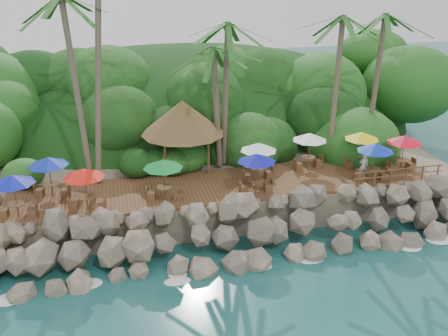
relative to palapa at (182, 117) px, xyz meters
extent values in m
plane|color=#19514F|center=(1.96, -9.35, -5.79)|extent=(140.00, 140.00, 0.00)
cube|color=gray|center=(1.96, 6.65, -4.74)|extent=(32.00, 25.20, 2.10)
ellipsoid|color=#143811|center=(1.96, 14.15, -5.79)|extent=(44.80, 28.00, 15.40)
cube|color=brown|center=(1.96, -3.35, -3.59)|extent=(26.00, 5.00, 0.20)
ellipsoid|color=white|center=(-10.04, -9.05, -5.76)|extent=(1.20, 0.80, 0.06)
ellipsoid|color=white|center=(-7.04, -9.05, -5.76)|extent=(1.20, 0.80, 0.06)
ellipsoid|color=white|center=(-4.04, -9.05, -5.76)|extent=(1.20, 0.80, 0.06)
ellipsoid|color=white|center=(-1.04, -9.05, -5.76)|extent=(1.20, 0.80, 0.06)
ellipsoid|color=white|center=(1.96, -9.05, -5.76)|extent=(1.20, 0.80, 0.06)
ellipsoid|color=white|center=(4.96, -9.05, -5.76)|extent=(1.20, 0.80, 0.06)
ellipsoid|color=white|center=(7.96, -9.05, -5.76)|extent=(1.20, 0.80, 0.06)
ellipsoid|color=white|center=(10.96, -9.05, -5.76)|extent=(1.20, 0.80, 0.06)
ellipsoid|color=white|center=(13.96, -9.05, -5.76)|extent=(1.20, 0.80, 0.06)
cylinder|color=brown|center=(-6.34, -0.50, 2.03)|extent=(1.07, 1.62, 11.02)
cylinder|color=brown|center=(-4.98, -0.29, 3.50)|extent=(1.79, 2.47, 13.84)
cylinder|color=brown|center=(2.87, 0.06, 1.15)|extent=(0.73, 0.73, 9.30)
ellipsoid|color=#23601E|center=(2.87, 0.06, 5.80)|extent=(6.00, 6.00, 2.40)
cylinder|color=brown|center=(2.16, -0.46, 0.48)|extent=(1.00, 0.95, 7.95)
ellipsoid|color=#23601E|center=(2.16, -0.46, 4.45)|extent=(6.00, 6.00, 2.40)
cylinder|color=brown|center=(10.15, -0.95, 1.31)|extent=(1.07, 1.37, 9.58)
ellipsoid|color=#23601E|center=(10.15, -0.95, 6.11)|extent=(6.00, 6.00, 2.40)
cylinder|color=brown|center=(13.24, -0.62, 1.35)|extent=(0.52, 0.99, 9.68)
ellipsoid|color=#23601E|center=(13.24, -0.62, 6.18)|extent=(6.00, 6.00, 2.40)
cylinder|color=brown|center=(-1.40, -1.40, -2.29)|extent=(0.16, 0.16, 2.40)
cylinder|color=brown|center=(1.40, -1.40, -2.29)|extent=(0.16, 0.16, 2.40)
cylinder|color=brown|center=(-1.40, 1.40, -2.29)|extent=(0.16, 0.16, 2.40)
cylinder|color=brown|center=(1.40, 1.40, -2.29)|extent=(0.16, 0.16, 2.40)
cone|color=brown|center=(0.00, 0.00, 0.01)|extent=(5.45, 5.45, 2.20)
cylinder|color=brown|center=(-8.23, -2.71, -3.09)|extent=(0.09, 0.09, 0.81)
cylinder|color=brown|center=(-8.23, -2.71, -2.67)|extent=(0.92, 0.92, 0.05)
cylinder|color=brown|center=(-8.23, -2.71, -2.29)|extent=(0.05, 0.05, 2.40)
cone|color=#0C229E|center=(-8.23, -2.71, -1.25)|extent=(2.30, 2.30, 0.49)
cube|color=brown|center=(-8.97, -2.51, -3.24)|extent=(0.56, 0.56, 0.50)
cube|color=brown|center=(-7.50, -2.92, -3.24)|extent=(0.56, 0.56, 0.50)
cylinder|color=brown|center=(4.19, -3.19, -3.09)|extent=(0.09, 0.09, 0.81)
cylinder|color=brown|center=(4.19, -3.19, -2.67)|extent=(0.92, 0.92, 0.05)
cylinder|color=brown|center=(4.19, -3.19, -2.29)|extent=(0.05, 0.05, 2.40)
cone|color=white|center=(4.19, -3.19, -1.25)|extent=(2.30, 2.30, 0.49)
cube|color=brown|center=(3.44, -3.30, -3.24)|extent=(0.52, 0.52, 0.50)
cube|color=brown|center=(4.95, -3.08, -3.24)|extent=(0.52, 0.52, 0.50)
cylinder|color=brown|center=(-1.89, -4.63, -3.09)|extent=(0.09, 0.09, 0.81)
cylinder|color=brown|center=(-1.89, -4.63, -2.67)|extent=(0.92, 0.92, 0.05)
cylinder|color=brown|center=(-1.89, -4.63, -2.29)|extent=(0.05, 0.05, 2.40)
cone|color=#0D782B|center=(-1.89, -4.63, -1.25)|extent=(2.30, 2.30, 0.49)
cube|color=brown|center=(-2.63, -4.47, -3.24)|extent=(0.55, 0.55, 0.50)
cube|color=brown|center=(-1.14, -4.80, -3.24)|extent=(0.55, 0.55, 0.50)
cylinder|color=brown|center=(13.76, -4.02, -3.09)|extent=(0.09, 0.09, 0.81)
cylinder|color=brown|center=(13.76, -4.02, -2.67)|extent=(0.92, 0.92, 0.05)
cylinder|color=brown|center=(13.76, -4.02, -2.29)|extent=(0.05, 0.05, 2.40)
cone|color=red|center=(13.76, -4.02, -1.25)|extent=(2.30, 2.30, 0.49)
cube|color=brown|center=(13.00, -4.12, -3.24)|extent=(0.51, 0.51, 0.50)
cube|color=brown|center=(14.52, -3.93, -3.24)|extent=(0.51, 0.51, 0.50)
cylinder|color=brown|center=(3.54, -4.95, -3.09)|extent=(0.09, 0.09, 0.81)
cylinder|color=brown|center=(3.54, -4.95, -2.67)|extent=(0.92, 0.92, 0.05)
cylinder|color=brown|center=(3.54, -4.95, -2.29)|extent=(0.05, 0.05, 2.40)
cone|color=#0C0F9C|center=(3.54, -4.95, -1.25)|extent=(2.30, 2.30, 0.49)
cube|color=brown|center=(2.77, -4.98, -3.24)|extent=(0.48, 0.48, 0.50)
cube|color=brown|center=(4.30, -4.91, -3.24)|extent=(0.48, 0.48, 0.50)
cylinder|color=brown|center=(-9.84, -4.95, -3.09)|extent=(0.09, 0.09, 0.81)
cylinder|color=brown|center=(-9.84, -4.95, -2.67)|extent=(0.92, 0.92, 0.05)
cylinder|color=brown|center=(-9.84, -4.95, -2.29)|extent=(0.05, 0.05, 2.40)
cone|color=#0C16A7|center=(-9.84, -4.95, -1.25)|extent=(2.30, 2.30, 0.49)
cube|color=brown|center=(-10.59, -4.82, -3.24)|extent=(0.53, 0.53, 0.50)
cube|color=brown|center=(-9.08, -5.07, -3.24)|extent=(0.53, 0.53, 0.50)
cylinder|color=brown|center=(11.43, -2.73, -3.09)|extent=(0.09, 0.09, 0.81)
cylinder|color=brown|center=(11.43, -2.73, -2.67)|extent=(0.92, 0.92, 0.05)
cylinder|color=brown|center=(11.43, -2.73, -2.29)|extent=(0.05, 0.05, 2.40)
cone|color=yellow|center=(11.43, -2.73, -1.25)|extent=(2.30, 2.30, 0.49)
cube|color=brown|center=(10.67, -2.70, -3.24)|extent=(0.48, 0.48, 0.50)
cube|color=brown|center=(12.19, -2.76, -3.24)|extent=(0.48, 0.48, 0.50)
cylinder|color=brown|center=(8.01, -2.13, -3.09)|extent=(0.09, 0.09, 0.81)
cylinder|color=brown|center=(8.01, -2.13, -2.67)|extent=(0.92, 0.92, 0.05)
cylinder|color=brown|center=(8.01, -2.13, -2.29)|extent=(0.05, 0.05, 2.40)
cone|color=white|center=(8.01, -2.13, -1.25)|extent=(2.30, 2.30, 0.49)
cube|color=brown|center=(7.26, -2.26, -3.24)|extent=(0.53, 0.53, 0.50)
cube|color=brown|center=(8.77, -2.00, -3.24)|extent=(0.53, 0.53, 0.50)
cylinder|color=brown|center=(11.17, -4.95, -3.09)|extent=(0.09, 0.09, 0.81)
cylinder|color=brown|center=(11.17, -4.95, -2.67)|extent=(0.92, 0.92, 0.05)
cylinder|color=brown|center=(11.17, -4.95, -2.29)|extent=(0.05, 0.05, 2.40)
cone|color=#0D2AAE|center=(11.17, -4.95, -1.25)|extent=(2.30, 2.30, 0.49)
cube|color=brown|center=(10.41, -4.87, -3.24)|extent=(0.50, 0.50, 0.50)
cube|color=brown|center=(11.93, -5.02, -3.24)|extent=(0.50, 0.50, 0.50)
cylinder|color=brown|center=(-6.22, -4.95, -3.09)|extent=(0.09, 0.09, 0.81)
cylinder|color=brown|center=(-6.22, -4.95, -2.67)|extent=(0.92, 0.92, 0.05)
cylinder|color=brown|center=(-6.22, -4.95, -2.29)|extent=(0.05, 0.05, 2.40)
cone|color=red|center=(-6.22, -4.95, -1.25)|extent=(2.30, 2.30, 0.49)
cube|color=brown|center=(-6.98, -4.92, -3.24)|extent=(0.47, 0.47, 0.50)
cube|color=brown|center=(-5.45, -4.97, -3.24)|extent=(0.47, 0.47, 0.50)
cylinder|color=brown|center=(9.82, -5.70, -2.99)|extent=(0.10, 0.10, 1.00)
cylinder|color=brown|center=(10.92, -5.70, -2.99)|extent=(0.10, 0.10, 1.00)
cylinder|color=brown|center=(12.02, -5.70, -2.99)|extent=(0.10, 0.10, 1.00)
cylinder|color=brown|center=(13.12, -5.70, -2.99)|extent=(0.10, 0.10, 1.00)
cylinder|color=brown|center=(14.22, -5.70, -2.99)|extent=(0.10, 0.10, 1.00)
cylinder|color=brown|center=(15.32, -5.70, -2.99)|extent=(0.10, 0.10, 1.00)
cube|color=brown|center=(12.57, -5.70, -2.54)|extent=(6.10, 0.06, 0.06)
cube|color=brown|center=(12.57, -5.70, -2.94)|extent=(6.10, 0.06, 0.06)
imported|color=white|center=(10.90, -4.28, -2.71)|extent=(0.65, 0.51, 1.55)
camera|label=1|loc=(-4.59, -30.69, 9.24)|focal=39.87mm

